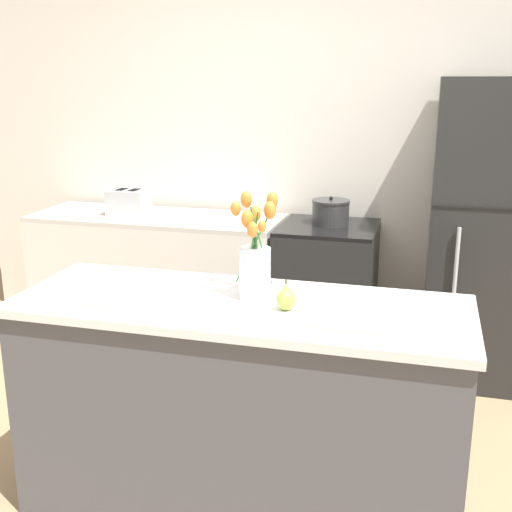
# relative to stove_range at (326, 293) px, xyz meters

# --- Properties ---
(ground_plane) EXTENTS (10.00, 10.00, 0.00)m
(ground_plane) POSITION_rel_stove_range_xyz_m (-0.10, -1.60, -0.44)
(ground_plane) COLOR #997A56
(back_wall) EXTENTS (5.20, 0.08, 2.70)m
(back_wall) POSITION_rel_stove_range_xyz_m (-0.10, 0.40, 0.91)
(back_wall) COLOR silver
(back_wall) RESTS_ON ground_plane
(kitchen_island) EXTENTS (1.80, 0.66, 0.92)m
(kitchen_island) POSITION_rel_stove_range_xyz_m (-0.10, -1.60, 0.02)
(kitchen_island) COLOR #4C4C51
(kitchen_island) RESTS_ON ground_plane
(back_counter) EXTENTS (1.68, 0.60, 0.88)m
(back_counter) POSITION_rel_stove_range_xyz_m (-1.16, 0.00, 0.00)
(back_counter) COLOR silver
(back_counter) RESTS_ON ground_plane
(stove_range) EXTENTS (0.60, 0.61, 0.88)m
(stove_range) POSITION_rel_stove_range_xyz_m (0.00, 0.00, 0.00)
(stove_range) COLOR black
(stove_range) RESTS_ON ground_plane
(refrigerator) EXTENTS (0.68, 0.67, 1.78)m
(refrigerator) POSITION_rel_stove_range_xyz_m (0.95, 0.00, 0.45)
(refrigerator) COLOR black
(refrigerator) RESTS_ON ground_plane
(flower_vase) EXTENTS (0.18, 0.17, 0.43)m
(flower_vase) POSITION_rel_stove_range_xyz_m (-0.05, -1.54, 0.64)
(flower_vase) COLOR silver
(flower_vase) RESTS_ON kitchen_island
(pear_figurine) EXTENTS (0.07, 0.07, 0.12)m
(pear_figurine) POSITION_rel_stove_range_xyz_m (0.10, -1.64, 0.52)
(pear_figurine) COLOR #9EBC47
(pear_figurine) RESTS_ON kitchen_island
(plate_setting_left) EXTENTS (0.33, 0.33, 0.02)m
(plate_setting_left) POSITION_rel_stove_range_xyz_m (-0.54, -1.65, 0.49)
(plate_setting_left) COLOR beige
(plate_setting_left) RESTS_ON kitchen_island
(plate_setting_right) EXTENTS (0.33, 0.33, 0.02)m
(plate_setting_right) POSITION_rel_stove_range_xyz_m (0.34, -1.65, 0.49)
(plate_setting_right) COLOR beige
(plate_setting_right) RESTS_ON kitchen_island
(toaster) EXTENTS (0.28, 0.18, 0.17)m
(toaster) POSITION_rel_stove_range_xyz_m (-1.35, -0.02, 0.53)
(toaster) COLOR #B7BABC
(toaster) RESTS_ON back_counter
(cooking_pot) EXTENTS (0.24, 0.24, 0.18)m
(cooking_pot) POSITION_rel_stove_range_xyz_m (0.01, 0.04, 0.52)
(cooking_pot) COLOR #2D2D2D
(cooking_pot) RESTS_ON stove_range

